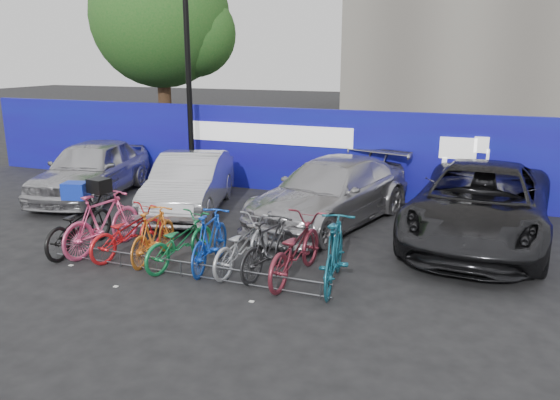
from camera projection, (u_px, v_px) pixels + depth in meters
The scene contains 21 objects.
ground at pixel (198, 265), 10.29m from camera, with size 100.00×100.00×0.00m, color black.
hoarding at pixel (302, 151), 15.38m from camera, with size 22.00×0.18×2.40m.
tree at pixel (167, 21), 20.41m from camera, with size 5.40×5.20×7.80m.
lamppost at pixel (188, 75), 15.43m from camera, with size 0.25×0.50×6.11m.
bike_rack at pixel (181, 268), 9.70m from camera, with size 5.60×0.03×0.30m.
car_0 at pixel (91, 169), 15.03m from camera, with size 1.87×4.66×1.59m, color #AAAAAE.
car_1 at pixel (190, 183), 13.62m from camera, with size 1.53×4.39×1.45m, color #B3B3B7.
car_2 at pixel (331, 192), 12.69m from camera, with size 2.07×5.10×1.48m, color #A1A0A4.
car_3 at pixel (480, 204), 11.44m from camera, with size 2.67×5.79×1.61m, color black.
bike_0 at pixel (79, 225), 10.92m from camera, with size 0.72×2.05×1.08m, color black.
bike_1 at pixel (102, 222), 10.85m from camera, with size 0.57×2.03×1.22m, color #E14C7F.
bike_2 at pixel (127, 232), 10.65m from camera, with size 0.64×1.82×0.96m, color red.
bike_3 at pixel (153, 235), 10.39m from camera, with size 0.48×1.70×1.02m, color orange.
bike_4 at pixel (180, 241), 10.14m from camera, with size 0.63×1.81×0.95m, color #16753C.
bike_5 at pixel (210, 240), 10.01m from camera, with size 0.51×1.80×1.08m, color blue.
bike_6 at pixel (241, 245), 9.92m from camera, with size 0.64×1.83×0.96m, color #9C9FA4.
bike_7 at pixel (269, 247), 9.69m from camera, with size 0.50×1.76×1.06m, color black.
bike_8 at pixel (295, 249), 9.50m from camera, with size 0.73×2.11×1.11m, color maroon.
bike_9 at pixel (334, 252), 9.19m from camera, with size 0.57×2.02×1.21m, color #145569.
cargo_crate at pixel (76, 191), 10.74m from camera, with size 0.46×0.35×0.33m, color #102AAD.
cargo_topcase at pixel (99, 185), 10.65m from camera, with size 0.37×0.33×0.27m, color black.
Camera 1 is at (4.92, -8.42, 3.82)m, focal length 35.00 mm.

